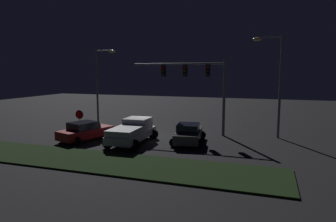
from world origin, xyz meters
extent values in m
plane|color=black|center=(0.00, 0.00, 0.00)|extent=(80.00, 80.00, 0.00)
cube|color=black|center=(0.00, -7.55, 0.05)|extent=(21.32, 4.09, 0.10)
cube|color=#B7B7BC|center=(-0.55, -2.56, 0.68)|extent=(2.19, 5.47, 0.55)
cube|color=#B7B7BC|center=(-0.59, -1.37, 1.38)|extent=(1.91, 1.96, 0.85)
cube|color=black|center=(-0.59, -1.37, 1.50)|extent=(1.81, 1.58, 0.51)
cube|color=#B7B7BC|center=(-0.51, -3.64, 1.18)|extent=(2.03, 3.09, 0.45)
cylinder|color=black|center=(-1.65, -0.65, 0.40)|extent=(0.80, 0.22, 0.80)
cylinder|color=black|center=(0.41, -0.58, 0.40)|extent=(0.80, 0.22, 0.80)
cylinder|color=black|center=(-1.51, -4.54, 0.40)|extent=(0.80, 0.22, 0.80)
cylinder|color=black|center=(0.55, -4.46, 0.40)|extent=(0.80, 0.22, 0.80)
cube|color=maroon|center=(-4.51, -2.73, 0.61)|extent=(3.09, 4.74, 0.70)
cube|color=black|center=(-4.58, -2.96, 1.23)|extent=(2.15, 2.40, 0.55)
cylinder|color=black|center=(-4.91, -1.02, 0.32)|extent=(0.64, 0.22, 0.64)
cylinder|color=black|center=(-3.16, -1.60, 0.32)|extent=(0.64, 0.22, 0.64)
cylinder|color=black|center=(-5.85, -3.86, 0.32)|extent=(0.64, 0.22, 0.64)
cylinder|color=black|center=(-4.10, -4.44, 0.32)|extent=(0.64, 0.22, 0.64)
cube|color=#514C47|center=(3.46, -0.92, 0.61)|extent=(2.43, 4.62, 0.70)
cube|color=black|center=(3.50, -1.17, 1.23)|extent=(1.88, 2.21, 0.55)
cylinder|color=black|center=(2.33, 0.42, 0.32)|extent=(0.64, 0.22, 0.64)
cylinder|color=black|center=(4.15, 0.69, 0.32)|extent=(0.64, 0.22, 0.64)
cylinder|color=black|center=(2.78, -2.54, 0.32)|extent=(0.64, 0.22, 0.64)
cylinder|color=black|center=(4.60, -2.27, 0.32)|extent=(0.64, 0.22, 0.64)
cylinder|color=slate|center=(5.60, 2.55, 3.25)|extent=(0.24, 0.24, 6.50)
cylinder|color=slate|center=(1.50, 2.55, 6.10)|extent=(8.20, 0.18, 0.18)
cube|color=black|center=(4.20, 2.55, 5.50)|extent=(0.32, 0.44, 0.95)
sphere|color=red|center=(4.20, 2.32, 5.80)|extent=(0.22, 0.22, 0.22)
sphere|color=#59380A|center=(4.20, 2.32, 5.50)|extent=(0.22, 0.22, 0.22)
sphere|color=#0C4719|center=(4.20, 2.32, 5.20)|extent=(0.22, 0.22, 0.22)
cube|color=black|center=(2.20, 2.55, 5.50)|extent=(0.32, 0.44, 0.95)
sphere|color=red|center=(2.20, 2.32, 5.80)|extent=(0.22, 0.22, 0.22)
sphere|color=#59380A|center=(2.20, 2.32, 5.50)|extent=(0.22, 0.22, 0.22)
sphere|color=#0C4719|center=(2.20, 2.32, 5.20)|extent=(0.22, 0.22, 0.22)
cube|color=black|center=(0.20, 2.55, 5.50)|extent=(0.32, 0.44, 0.95)
sphere|color=red|center=(0.20, 2.32, 5.80)|extent=(0.22, 0.22, 0.22)
sphere|color=#59380A|center=(0.20, 2.32, 5.50)|extent=(0.22, 0.22, 0.22)
sphere|color=#0C4719|center=(0.20, 2.32, 5.20)|extent=(0.22, 0.22, 0.22)
cylinder|color=slate|center=(-7.91, 4.58, 3.86)|extent=(0.20, 0.20, 7.72)
cylinder|color=slate|center=(-6.98, 4.58, 7.57)|extent=(1.87, 0.12, 0.12)
ellipsoid|color=#F9CC72|center=(-6.04, 4.58, 7.47)|extent=(0.70, 0.44, 0.30)
cylinder|color=slate|center=(10.02, 3.11, 4.15)|extent=(0.20, 0.20, 8.30)
cylinder|color=slate|center=(9.05, 3.11, 8.15)|extent=(1.94, 0.12, 0.12)
ellipsoid|color=#F9CC72|center=(8.08, 3.11, 8.05)|extent=(0.70, 0.44, 0.30)
cylinder|color=slate|center=(-5.89, -1.52, 1.10)|extent=(0.07, 0.07, 2.20)
cylinder|color=#B20C0F|center=(-5.89, -1.55, 1.85)|extent=(0.76, 0.03, 0.76)
camera|label=1|loc=(9.27, -22.97, 5.44)|focal=32.29mm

